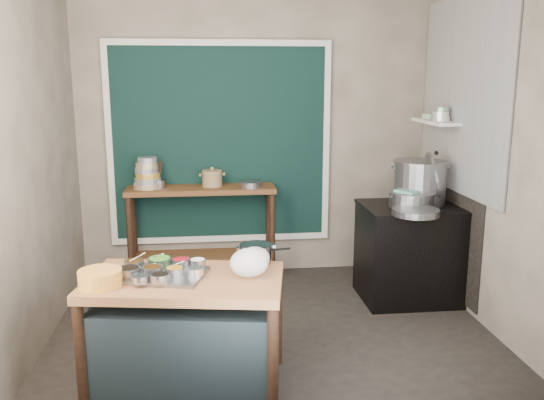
{
  "coord_description": "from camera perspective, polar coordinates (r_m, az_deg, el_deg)",
  "views": [
    {
      "loc": [
        -0.49,
        -4.3,
        2.02
      ],
      "look_at": [
        0.03,
        0.25,
        1.03
      ],
      "focal_mm": 38.0,
      "sensor_mm": 36.0,
      "label": 1
    }
  ],
  "objects": [
    {
      "name": "back_counter",
      "position": [
        5.79,
        -6.93,
        -3.33
      ],
      "size": [
        1.45,
        0.4,
        0.95
      ],
      "primitive_type": "cube",
      "color": "#593419",
      "rests_on": "floor"
    },
    {
      "name": "steamer",
      "position": [
        5.23,
        13.66,
        0.07
      ],
      "size": [
        0.51,
        0.51,
        0.14
      ],
      "primitive_type": null,
      "rotation": [
        0.0,
        0.0,
        0.23
      ],
      "color": "gray",
      "rests_on": "stove_top"
    },
    {
      "name": "utensil_cup",
      "position": [
        5.69,
        -11.08,
        1.6
      ],
      "size": [
        0.14,
        0.14,
        0.08
      ],
      "primitive_type": "cylinder",
      "rotation": [
        0.0,
        0.0,
        0.03
      ],
      "color": "gray",
      "rests_on": "back_counter"
    },
    {
      "name": "stove_block",
      "position": [
        5.42,
        13.64,
        -5.21
      ],
      "size": [
        0.9,
        0.68,
        0.85
      ],
      "primitive_type": "cube",
      "color": "black",
      "rests_on": "floor"
    },
    {
      "name": "shallow_pan",
      "position": [
        4.94,
        14.04,
        -1.16
      ],
      "size": [
        0.48,
        0.48,
        0.05
      ],
      "primitive_type": "cylinder",
      "rotation": [
        0.0,
        0.0,
        -0.25
      ],
      "color": "gray",
      "rests_on": "stove_top"
    },
    {
      "name": "curtain_panel",
      "position": [
        5.81,
        -5.16,
        5.57
      ],
      "size": [
        2.1,
        0.02,
        1.9
      ],
      "primitive_type": "cube",
      "color": "black",
      "rests_on": "back_wall"
    },
    {
      "name": "pot_lid",
      "position": [
        5.39,
        15.63,
        2.13
      ],
      "size": [
        0.22,
        0.5,
        0.48
      ],
      "primitive_type": "cylinder",
      "rotation": [
        0.0,
        1.36,
        -0.21
      ],
      "color": "gray",
      "rests_on": "stove_top"
    },
    {
      "name": "prep_table",
      "position": [
        3.91,
        -8.49,
        -12.77
      ],
      "size": [
        1.35,
        0.92,
        0.75
      ],
      "primitive_type": "cube",
      "rotation": [
        0.0,
        0.0,
        -0.16
      ],
      "color": "#945D36",
      "rests_on": "floor"
    },
    {
      "name": "condiment_tray",
      "position": [
        3.8,
        -10.83,
        -7.31
      ],
      "size": [
        0.62,
        0.51,
        0.02
      ],
      "primitive_type": "cube",
      "rotation": [
        0.0,
        0.0,
        -0.28
      ],
      "color": "gray",
      "rests_on": "prep_table"
    },
    {
      "name": "stove_top",
      "position": [
        5.31,
        13.88,
        -0.68
      ],
      "size": [
        0.92,
        0.69,
        0.03
      ],
      "primitive_type": "cube",
      "color": "black",
      "rests_on": "stove_block"
    },
    {
      "name": "shelf_bowl_stack",
      "position": [
        5.48,
        16.38,
        8.13
      ],
      "size": [
        0.16,
        0.16,
        0.12
      ],
      "color": "silver",
      "rests_on": "wall_shelf"
    },
    {
      "name": "floor",
      "position": [
        4.78,
        -0.04,
        -12.9
      ],
      "size": [
        3.5,
        3.0,
        0.02
      ],
      "primitive_type": "cube",
      "color": "black",
      "rests_on": "ground"
    },
    {
      "name": "soot_patch",
      "position": [
        5.58,
        17.2,
        -1.99
      ],
      "size": [
        0.01,
        1.3,
        1.3
      ],
      "primitive_type": "cube",
      "color": "black",
      "rests_on": "right_wall"
    },
    {
      "name": "bowl_stack",
      "position": [
        5.69,
        -12.26,
        2.47
      ],
      "size": [
        0.27,
        0.27,
        0.3
      ],
      "color": "tan",
      "rests_on": "back_counter"
    },
    {
      "name": "wall_shelf",
      "position": [
        5.58,
        15.92,
        7.47
      ],
      "size": [
        0.22,
        0.7,
        0.03
      ],
      "primitive_type": "cube",
      "color": "beige",
      "rests_on": "right_wall"
    },
    {
      "name": "wide_bowl",
      "position": [
        5.62,
        -2.14,
        1.56
      ],
      "size": [
        0.25,
        0.25,
        0.06
      ],
      "primitive_type": "cylinder",
      "rotation": [
        0.0,
        0.0,
        -0.13
      ],
      "color": "gray",
      "rests_on": "back_counter"
    },
    {
      "name": "back_wall",
      "position": [
        5.86,
        -1.74,
        6.17
      ],
      "size": [
        3.5,
        0.02,
        2.8
      ],
      "primitive_type": "cube",
      "color": "gray",
      "rests_on": "floor"
    },
    {
      "name": "stock_pot",
      "position": [
        5.37,
        14.43,
        1.73
      ],
      "size": [
        0.51,
        0.51,
        0.39
      ],
      "primitive_type": null,
      "rotation": [
        0.0,
        0.0,
        0.01
      ],
      "color": "gray",
      "rests_on": "stove_top"
    },
    {
      "name": "shelf_bowl_green",
      "position": [
        5.74,
        15.28,
        8.01
      ],
      "size": [
        0.17,
        0.17,
        0.05
      ],
      "primitive_type": "cylinder",
      "rotation": [
        0.0,
        0.0,
        0.34
      ],
      "color": "gray",
      "rests_on": "wall_shelf"
    },
    {
      "name": "curtain_frame",
      "position": [
        5.8,
        -5.16,
        5.56
      ],
      "size": [
        2.22,
        0.03,
        2.02
      ],
      "primitive_type": null,
      "color": "beige",
      "rests_on": "back_wall"
    },
    {
      "name": "right_wall",
      "position": [
        4.89,
        20.96,
        4.15
      ],
      "size": [
        0.02,
        3.0,
        2.8
      ],
      "primitive_type": "cube",
      "color": "gray",
      "rests_on": "floor"
    },
    {
      "name": "condiment_bowls",
      "position": [
        3.81,
        -11.13,
        -6.67
      ],
      "size": [
        0.56,
        0.42,
        0.06
      ],
      "color": "silver",
      "rests_on": "condiment_tray"
    },
    {
      "name": "yellow_basin",
      "position": [
        3.72,
        -16.67,
        -7.43
      ],
      "size": [
        0.31,
        0.31,
        0.1
      ],
      "primitive_type": "cylinder",
      "rotation": [
        0.0,
        0.0,
        -0.16
      ],
      "color": "orange",
      "rests_on": "prep_table"
    },
    {
      "name": "ceramic_crock",
      "position": [
        5.68,
        -5.95,
        2.05
      ],
      "size": [
        0.24,
        0.24,
        0.14
      ],
      "primitive_type": null,
      "rotation": [
        0.0,
        0.0,
        0.15
      ],
      "color": "olive",
      "rests_on": "back_counter"
    },
    {
      "name": "green_cloth",
      "position": [
        5.21,
        13.71,
        0.91
      ],
      "size": [
        0.33,
        0.31,
        0.02
      ],
      "primitive_type": "cube",
      "rotation": [
        0.0,
        0.0,
        0.57
      ],
      "color": "#66A898",
      "rests_on": "steamer"
    },
    {
      "name": "saucepan",
      "position": [
        4.0,
        -1.6,
        -5.31
      ],
      "size": [
        0.27,
        0.27,
        0.13
      ],
      "primitive_type": null,
      "rotation": [
        0.0,
        0.0,
        0.18
      ],
      "color": "gray",
      "rests_on": "prep_table"
    },
    {
      "name": "tile_panel",
      "position": [
        5.34,
        18.37,
        9.81
      ],
      "size": [
        0.02,
        1.7,
        1.7
      ],
      "primitive_type": "cube",
      "color": "#B2B2AA",
      "rests_on": "right_wall"
    },
    {
      "name": "plastic_bag_b",
      "position": [
        3.86,
        -1.75,
        -5.78
      ],
      "size": [
        0.24,
        0.22,
        0.15
      ],
      "primitive_type": "ellipsoid",
      "rotation": [
        0.0,
        0.0,
        -0.24
      ],
      "color": "white",
      "rests_on": "prep_table"
    },
    {
      "name": "left_wall",
      "position": [
        4.52,
        -22.84,
        3.4
      ],
      "size": [
        0.02,
        3.0,
        2.8
      ],
      "primitive_type": "cube",
      "color": "gray",
      "rests_on": "floor"
    },
    {
      "name": "plastic_bag_a",
      "position": [
        3.72,
        -2.28,
        -6.22
      ],
      "size": [
        0.28,
        0.25,
        0.19
      ],
      "primitive_type": "ellipsoid",
      "rotation": [
        0.0,
        0.0,
        -0.18
      ],
      "color": "white",
      "rests_on": "prep_table"
    }
  ]
}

